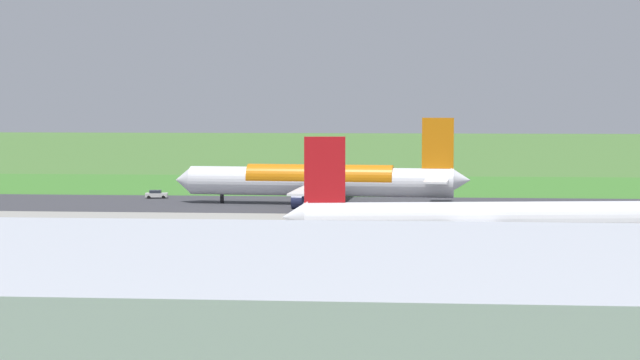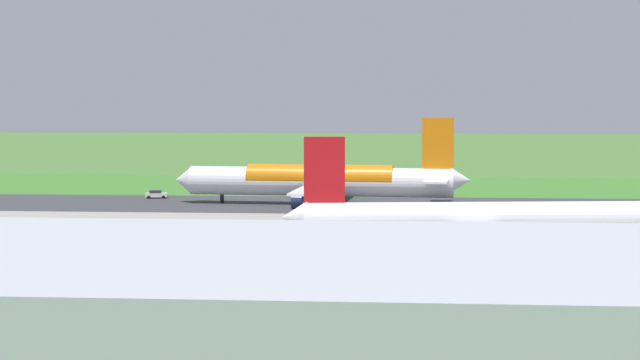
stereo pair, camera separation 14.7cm
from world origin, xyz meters
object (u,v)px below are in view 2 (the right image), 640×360
(airliner_parked_mid, at_px, (475,220))
(service_car_followme, at_px, (156,194))
(airliner_main, at_px, (322,181))
(traffic_cone_orange, at_px, (404,190))
(no_stopping_sign, at_px, (431,183))

(airliner_parked_mid, relative_size, service_car_followme, 11.23)
(airliner_main, distance_m, traffic_cone_orange, 32.58)
(service_car_followme, bearing_deg, traffic_cone_orange, -157.81)
(service_car_followme, xyz_separation_m, no_stopping_sign, (-53.29, -21.16, 0.73))
(traffic_cone_orange, bearing_deg, no_stopping_sign, -163.01)
(airliner_main, relative_size, service_car_followme, 12.33)
(service_car_followme, relative_size, no_stopping_sign, 1.65)
(no_stopping_sign, relative_size, traffic_cone_orange, 4.83)
(traffic_cone_orange, bearing_deg, airliner_main, 62.47)
(airliner_parked_mid, distance_m, service_car_followme, 85.18)
(service_car_followme, xyz_separation_m, traffic_cone_orange, (-47.69, -19.45, -0.57))
(no_stopping_sign, bearing_deg, service_car_followme, 21.66)
(no_stopping_sign, height_order, traffic_cone_orange, no_stopping_sign)
(service_car_followme, relative_size, traffic_cone_orange, 7.98)
(airliner_main, xyz_separation_m, airliner_parked_mid, (-23.55, 54.64, -0.42))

